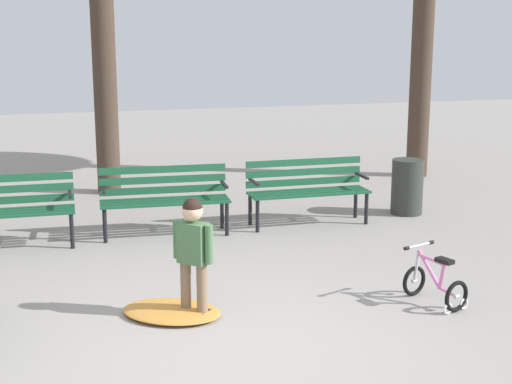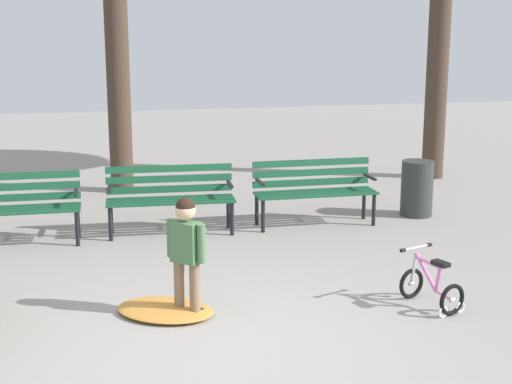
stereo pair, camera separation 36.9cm
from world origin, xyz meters
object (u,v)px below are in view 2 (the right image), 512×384
Objects in this scene: park_bench_left at (170,193)px; child_standing at (186,246)px; park_bench_right at (314,186)px; park_bench_far_left at (12,203)px; kids_bicycle at (432,286)px; trash_bin at (417,188)px.

park_bench_left is 2.81m from child_standing.
child_standing is (-2.10, -2.78, 0.14)m from park_bench_right.
park_bench_far_left is 3.24m from child_standing.
park_bench_right is 3.14m from kids_bicycle.
child_standing reaches higher than park_bench_right.
trash_bin is (1.39, 3.23, 0.18)m from kids_bicycle.
park_bench_far_left is 1.00× the size of park_bench_right.
park_bench_left is 1.48× the size of child_standing.
park_bench_left is 3.76m from kids_bicycle.
trash_bin is at bearing 66.67° from kids_bicycle.
park_bench_far_left is at bearing 141.77° from kids_bicycle.
kids_bicycle is at bearing -87.46° from park_bench_right.
park_bench_far_left is at bearing -178.54° from park_bench_left.
child_standing is at bearing -141.61° from trash_bin.
park_bench_right is (1.89, -0.03, 0.00)m from park_bench_left.
park_bench_right reaches higher than kids_bicycle.
park_bench_far_left is 1.47× the size of child_standing.
park_bench_left is at bearing 179.23° from park_bench_right.
park_bench_left is (1.90, 0.05, 0.00)m from park_bench_far_left.
kids_bicycle is (0.14, -3.12, -0.31)m from park_bench_right.
trash_bin is at bearing 1.37° from park_bench_far_left.
park_bench_far_left is at bearing -178.63° from trash_bin.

